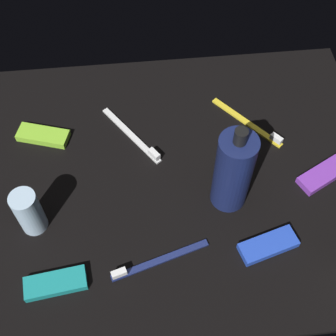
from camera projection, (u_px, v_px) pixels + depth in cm
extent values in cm
cube|color=black|center=(168.00, 178.00, 91.42)|extent=(84.00, 64.00, 1.20)
cylinder|color=#151E4B|center=(233.00, 172.00, 81.04)|extent=(6.70, 6.70, 17.57)
cylinder|color=black|center=(241.00, 137.00, 72.53)|extent=(2.20, 2.20, 2.80)
cylinder|color=silver|center=(29.00, 212.00, 81.06)|extent=(4.63, 4.63, 9.90)
cube|color=white|center=(131.00, 134.00, 96.02)|extent=(11.34, 15.41, 0.90)
cube|color=white|center=(154.00, 154.00, 92.04)|extent=(2.40, 2.76, 1.20)
cube|color=navy|center=(160.00, 260.00, 80.99)|extent=(17.61, 6.21, 0.90)
cube|color=white|center=(119.00, 273.00, 78.57)|extent=(2.80, 1.79, 1.20)
cube|color=yellow|center=(247.00, 122.00, 97.86)|extent=(12.59, 14.48, 0.90)
cube|color=white|center=(276.00, 138.00, 94.14)|extent=(2.52, 2.69, 1.20)
cube|color=blue|center=(268.00, 245.00, 82.16)|extent=(11.10, 6.70, 1.50)
cube|color=teal|center=(56.00, 283.00, 78.36)|extent=(10.81, 5.24, 1.50)
cube|color=#8CD133|center=(43.00, 135.00, 95.48)|extent=(11.12, 6.95, 1.50)
cube|color=purple|center=(323.00, 175.00, 90.26)|extent=(11.08, 8.31, 1.50)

